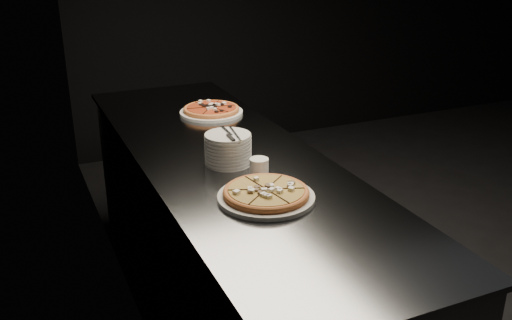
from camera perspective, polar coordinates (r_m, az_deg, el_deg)
name	(u,v)px	position (r m, az deg, el deg)	size (l,w,h in m)	color
wall_left	(131,47)	(2.19, -12.39, 10.94)	(0.02, 5.00, 2.80)	black
counter	(229,248)	(2.63, -2.74, -8.77)	(0.74, 2.44, 0.92)	slate
pizza_mushroom	(266,194)	(2.00, 1.02, -3.41)	(0.39, 0.39, 0.04)	silver
pizza_tomato	(211,110)	(2.97, -4.49, 4.99)	(0.33, 0.33, 0.04)	silver
plate_stack	(228,149)	(2.30, -2.81, 1.12)	(0.19, 0.19, 0.13)	silver
cutlery	(231,134)	(2.27, -2.54, 2.57)	(0.08, 0.20, 0.01)	silver
ramekin	(259,166)	(2.20, 0.30, -0.61)	(0.07, 0.07, 0.06)	silver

